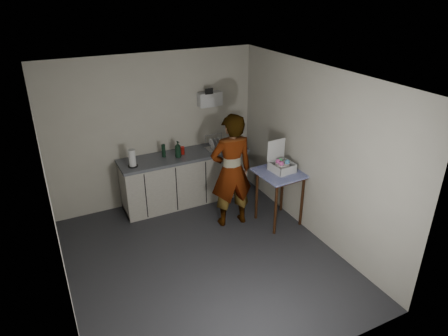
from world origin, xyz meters
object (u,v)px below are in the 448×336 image
side_table (280,178)px  standing_man (231,171)px  soap_bottle (178,149)px  bakery_box (281,164)px  dish_rack (216,146)px  kitchen_counter (185,179)px  dark_bottle (164,151)px  soda_can (182,150)px  paper_towel (132,159)px

side_table → standing_man: size_ratio=0.49×
side_table → soap_bottle: 1.77m
standing_man → bakery_box: standing_man is taller
bakery_box → dish_rack: bearing=108.4°
kitchen_counter → side_table: same height
soap_bottle → dark_bottle: 0.25m
soap_bottle → dish_rack: (0.72, 0.03, -0.09)m
side_table → standing_man: 0.78m
standing_man → dish_rack: size_ratio=5.29×
dish_rack → bakery_box: bearing=-66.5°
side_table → soda_can: bearing=126.9°
kitchen_counter → paper_towel: size_ratio=7.78×
soap_bottle → soda_can: bearing=38.5°
dark_bottle → bakery_box: bakery_box is taller
side_table → dish_rack: bearing=108.8°
side_table → dark_bottle: (-1.45, 1.36, 0.23)m
paper_towel → dish_rack: paper_towel is taller
standing_man → paper_towel: standing_man is taller
bakery_box → soda_can: bearing=126.5°
kitchen_counter → side_table: 1.75m
dark_bottle → kitchen_counter: bearing=-8.1°
dark_bottle → paper_towel: (-0.57, -0.15, 0.03)m
dark_bottle → paper_towel: size_ratio=0.77×
side_table → paper_towel: bearing=145.6°
standing_man → soda_can: size_ratio=13.86×
kitchen_counter → dark_bottle: 0.69m
soda_can → dish_rack: (0.61, -0.05, -0.01)m
dark_bottle → paper_towel: paper_towel is taller
standing_man → soap_bottle: 1.07m
side_table → soda_can: size_ratio=6.78×
side_table → standing_man: standing_man is taller
kitchen_counter → side_table: bearing=-50.1°
kitchen_counter → dark_bottle: (-0.35, 0.05, 0.59)m
kitchen_counter → bakery_box: size_ratio=4.78×
side_table → bakery_box: (0.02, 0.03, 0.22)m
standing_man → paper_towel: (-1.31, 0.90, 0.12)m
standing_man → dark_bottle: standing_man is taller
bakery_box → standing_man: bearing=153.3°
side_table → dish_rack: dish_rack is taller
paper_towel → side_table: bearing=-31.2°
dark_bottle → bakery_box: bearing=-42.2°
bakery_box → side_table: bearing=-134.0°
soda_can → bakery_box: 1.73m
soda_can → bakery_box: bakery_box is taller
kitchen_counter → side_table: (1.10, -1.31, 0.37)m
dark_bottle → soda_can: bearing=-6.3°
soda_can → dark_bottle: 0.33m
paper_towel → dish_rack: size_ratio=0.82×
side_table → soap_bottle: bearing=131.6°
standing_man → dark_bottle: bearing=-48.5°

